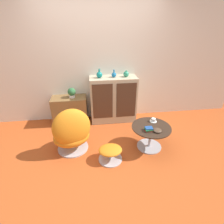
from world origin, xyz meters
TOP-DOWN VIEW (x-y plane):
  - ground_plane at (0.00, 0.00)m, footprint 12.00×12.00m
  - wall_back at (0.00, 1.41)m, footprint 6.40×0.06m
  - sideboard at (0.28, 1.18)m, footprint 0.99×0.40m
  - tv_console at (-0.67, 1.18)m, footprint 0.73×0.39m
  - egg_chair at (-0.55, 0.19)m, footprint 0.77×0.74m
  - ottoman at (0.06, -0.13)m, footprint 0.39×0.39m
  - coffee_table at (0.80, 0.11)m, footprint 0.67×0.67m
  - vase_leftmost at (0.00, 1.18)m, footprint 0.12×0.12m
  - vase_inner_left at (0.30, 1.18)m, footprint 0.10×0.10m
  - vase_inner_right at (0.55, 1.18)m, footprint 0.11×0.11m
  - potted_plant at (-0.59, 1.18)m, footprint 0.16×0.16m
  - teacup at (0.89, 0.27)m, footprint 0.12×0.12m
  - book_stack at (0.72, 0.01)m, footprint 0.14×0.11m
  - bowl at (0.85, -0.03)m, footprint 0.14×0.14m

SIDE VIEW (x-z plane):
  - ground_plane at x=0.00m, z-range 0.00..0.00m
  - ottoman at x=0.06m, z-range 0.04..0.28m
  - coffee_table at x=0.80m, z-range 0.07..0.50m
  - tv_console at x=-0.67m, z-range 0.00..0.60m
  - egg_chair at x=-0.55m, z-range -0.05..0.80m
  - bowl at x=0.85m, z-range 0.43..0.47m
  - teacup at x=0.89m, z-range 0.43..0.49m
  - book_stack at x=0.72m, z-range 0.43..0.49m
  - sideboard at x=0.28m, z-range 0.00..1.01m
  - potted_plant at x=-0.59m, z-range 0.61..0.81m
  - vase_inner_left at x=0.30m, z-range 0.98..1.14m
  - vase_inner_right at x=0.55m, z-range 1.00..1.13m
  - vase_leftmost at x=0.00m, z-range 0.98..1.16m
  - wall_back at x=0.00m, z-range 0.00..2.60m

